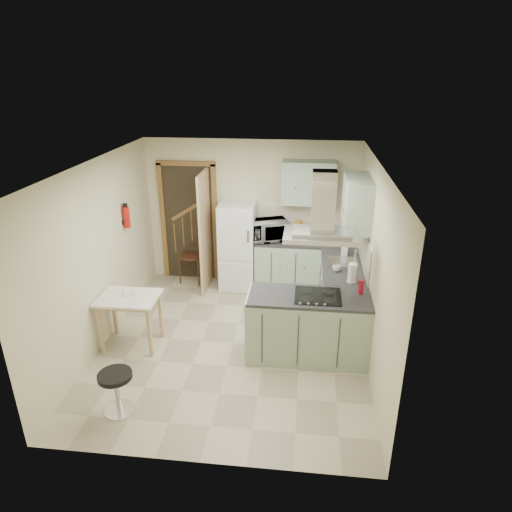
# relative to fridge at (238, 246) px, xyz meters

# --- Properties ---
(floor) EXTENTS (4.20, 4.20, 0.00)m
(floor) POSITION_rel_fridge_xyz_m (0.20, -1.80, -0.75)
(floor) COLOR #BBAF91
(floor) RESTS_ON ground
(ceiling) EXTENTS (4.20, 4.20, 0.00)m
(ceiling) POSITION_rel_fridge_xyz_m (0.20, -1.80, 1.75)
(ceiling) COLOR silver
(ceiling) RESTS_ON back_wall
(back_wall) EXTENTS (3.60, 0.00, 3.60)m
(back_wall) POSITION_rel_fridge_xyz_m (0.20, 0.30, 0.50)
(back_wall) COLOR beige
(back_wall) RESTS_ON floor
(left_wall) EXTENTS (0.00, 4.20, 4.20)m
(left_wall) POSITION_rel_fridge_xyz_m (-1.60, -1.80, 0.50)
(left_wall) COLOR beige
(left_wall) RESTS_ON floor
(right_wall) EXTENTS (0.00, 4.20, 4.20)m
(right_wall) POSITION_rel_fridge_xyz_m (2.00, -1.80, 0.50)
(right_wall) COLOR beige
(right_wall) RESTS_ON floor
(doorway) EXTENTS (1.10, 0.12, 2.10)m
(doorway) POSITION_rel_fridge_xyz_m (-0.90, 0.27, 0.30)
(doorway) COLOR brown
(doorway) RESTS_ON floor
(fridge) EXTENTS (0.60, 0.60, 1.50)m
(fridge) POSITION_rel_fridge_xyz_m (0.00, 0.00, 0.00)
(fridge) COLOR white
(fridge) RESTS_ON floor
(counter_back) EXTENTS (1.08, 0.60, 0.90)m
(counter_back) POSITION_rel_fridge_xyz_m (0.86, 0.00, -0.30)
(counter_back) COLOR #9EB2A0
(counter_back) RESTS_ON floor
(counter_right) EXTENTS (0.60, 1.95, 0.90)m
(counter_right) POSITION_rel_fridge_xyz_m (1.70, -0.68, -0.30)
(counter_right) COLOR #9EB2A0
(counter_right) RESTS_ON floor
(splashback) EXTENTS (1.68, 0.02, 0.50)m
(splashback) POSITION_rel_fridge_xyz_m (1.16, 0.29, 0.40)
(splashback) COLOR beige
(splashback) RESTS_ON counter_back
(wall_cabinet_back) EXTENTS (0.85, 0.35, 0.70)m
(wall_cabinet_back) POSITION_rel_fridge_xyz_m (1.15, 0.12, 1.10)
(wall_cabinet_back) COLOR #9EB2A0
(wall_cabinet_back) RESTS_ON back_wall
(wall_cabinet_right) EXTENTS (0.35, 0.90, 0.70)m
(wall_cabinet_right) POSITION_rel_fridge_xyz_m (1.82, -0.95, 1.10)
(wall_cabinet_right) COLOR #9EB2A0
(wall_cabinet_right) RESTS_ON right_wall
(peninsula) EXTENTS (1.55, 0.65, 0.90)m
(peninsula) POSITION_rel_fridge_xyz_m (1.22, -1.98, -0.30)
(peninsula) COLOR #9EB2A0
(peninsula) RESTS_ON floor
(hob) EXTENTS (0.58, 0.50, 0.01)m
(hob) POSITION_rel_fridge_xyz_m (1.32, -1.98, 0.16)
(hob) COLOR black
(hob) RESTS_ON peninsula
(extractor_hood) EXTENTS (0.90, 0.55, 0.10)m
(extractor_hood) POSITION_rel_fridge_xyz_m (1.32, -1.98, 0.97)
(extractor_hood) COLOR silver
(extractor_hood) RESTS_ON ceiling
(sink) EXTENTS (0.45, 0.40, 0.01)m
(sink) POSITION_rel_fridge_xyz_m (1.70, -0.85, 0.16)
(sink) COLOR silver
(sink) RESTS_ON counter_right
(fire_extinguisher) EXTENTS (0.10, 0.10, 0.32)m
(fire_extinguisher) POSITION_rel_fridge_xyz_m (-1.54, -0.90, 0.75)
(fire_extinguisher) COLOR #B2140F
(fire_extinguisher) RESTS_ON left_wall
(drop_leaf_table) EXTENTS (0.80, 0.60, 0.75)m
(drop_leaf_table) POSITION_rel_fridge_xyz_m (-1.18, -1.98, -0.38)
(drop_leaf_table) COLOR tan
(drop_leaf_table) RESTS_ON floor
(bentwood_chair) EXTENTS (0.48, 0.48, 0.97)m
(bentwood_chair) POSITION_rel_fridge_xyz_m (-0.85, 0.11, -0.26)
(bentwood_chair) COLOR #4E221A
(bentwood_chair) RESTS_ON floor
(stool) EXTENTS (0.44, 0.44, 0.51)m
(stool) POSITION_rel_fridge_xyz_m (-0.87, -3.28, -0.50)
(stool) COLOR black
(stool) RESTS_ON floor
(microwave) EXTENTS (0.72, 0.60, 0.34)m
(microwave) POSITION_rel_fridge_xyz_m (0.53, -0.03, 0.32)
(microwave) COLOR black
(microwave) RESTS_ON counter_back
(kettle) EXTENTS (0.16, 0.16, 0.19)m
(kettle) POSITION_rel_fridge_xyz_m (1.25, -0.01, 0.24)
(kettle) COLOR silver
(kettle) RESTS_ON counter_back
(cereal_box) EXTENTS (0.15, 0.22, 0.30)m
(cereal_box) POSITION_rel_fridge_xyz_m (1.01, 0.07, 0.30)
(cereal_box) COLOR orange
(cereal_box) RESTS_ON counter_back
(soap_bottle) EXTENTS (0.10, 0.10, 0.21)m
(soap_bottle) POSITION_rel_fridge_xyz_m (1.74, -0.57, 0.26)
(soap_bottle) COLOR #9D9EA9
(soap_bottle) RESTS_ON counter_right
(paper_towel) EXTENTS (0.12, 0.12, 0.28)m
(paper_towel) POSITION_rel_fridge_xyz_m (1.78, -1.51, 0.29)
(paper_towel) COLOR white
(paper_towel) RESTS_ON counter_right
(cup) EXTENTS (0.13, 0.13, 0.09)m
(cup) POSITION_rel_fridge_xyz_m (1.60, -1.18, 0.20)
(cup) COLOR silver
(cup) RESTS_ON counter_right
(red_bottle) EXTENTS (0.08, 0.08, 0.19)m
(red_bottle) POSITION_rel_fridge_xyz_m (1.87, -1.84, 0.24)
(red_bottle) COLOR #AC0E24
(red_bottle) RESTS_ON peninsula
(book) EXTENTS (0.21, 0.23, 0.09)m
(book) POSITION_rel_fridge_xyz_m (-1.28, -1.93, 0.04)
(book) COLOR #963235
(book) RESTS_ON drop_leaf_table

